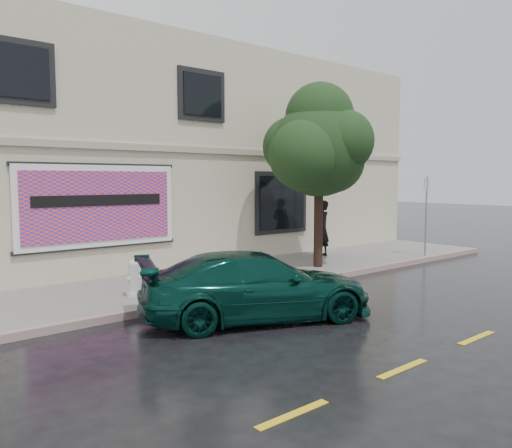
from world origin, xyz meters
TOP-DOWN VIEW (x-y plane):
  - ground at (0.00, 0.00)m, footprint 90.00×90.00m
  - sidewalk at (0.00, 3.25)m, footprint 20.00×3.50m
  - curb at (0.00, 1.50)m, footprint 20.00×0.18m
  - road_marking at (0.00, -3.50)m, footprint 19.00×0.12m
  - building at (0.00, 9.00)m, footprint 20.00×8.12m
  - billboard at (-3.20, 4.92)m, footprint 4.30×0.16m
  - car at (-2.16, -0.16)m, footprint 4.98×3.57m
  - pedestrian at (4.05, 3.87)m, footprint 0.75×0.56m
  - umbrella at (4.05, 3.87)m, footprint 1.09×1.09m
  - street_tree at (2.48, 2.57)m, footprint 2.78×2.78m
  - fire_hydrant at (-3.43, 2.57)m, footprint 0.34×0.32m
  - sign_pole at (6.83, 1.70)m, footprint 0.33×0.06m

SIDE VIEW (x-z plane):
  - ground at x=0.00m, z-range 0.00..0.00m
  - road_marking at x=0.00m, z-range 0.00..0.01m
  - sidewalk at x=0.00m, z-range 0.00..0.15m
  - curb at x=0.00m, z-range -0.01..0.15m
  - fire_hydrant at x=-3.43m, z-range 0.14..0.96m
  - car at x=-2.16m, z-range 0.00..1.33m
  - pedestrian at x=4.05m, z-range 0.15..2.04m
  - sign_pole at x=6.83m, z-range 0.41..3.10m
  - billboard at x=-3.20m, z-range 0.95..3.15m
  - umbrella at x=4.05m, z-range 2.04..2.76m
  - building at x=0.00m, z-range 0.00..7.00m
  - street_tree at x=2.48m, z-range 1.17..6.02m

